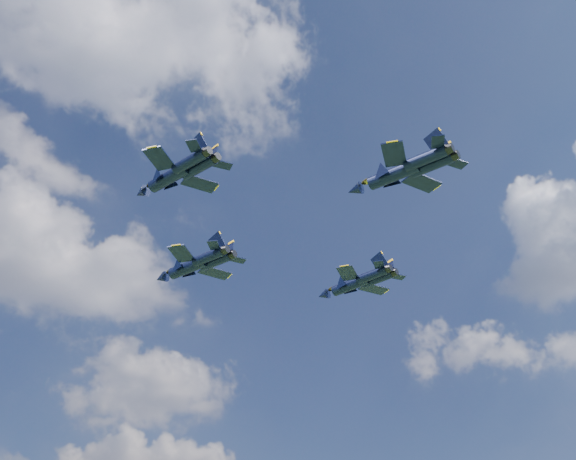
# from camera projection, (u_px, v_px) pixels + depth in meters

# --- Properties ---
(jet_lead) EXTENTS (13.54, 16.96, 4.23)m
(jet_lead) POSITION_uv_depth(u_px,v_px,m) (186.00, 268.00, 119.55)
(jet_lead) COLOR black
(jet_left) EXTENTS (11.41, 15.15, 3.71)m
(jet_left) POSITION_uv_depth(u_px,v_px,m) (167.00, 178.00, 94.05)
(jet_left) COLOR black
(jet_right) EXTENTS (11.98, 16.00, 3.90)m
(jet_right) POSITION_uv_depth(u_px,v_px,m) (348.00, 285.00, 120.73)
(jet_right) COLOR black
(jet_slot) EXTENTS (13.23, 16.41, 4.10)m
(jet_slot) POSITION_uv_depth(u_px,v_px,m) (390.00, 175.00, 97.31)
(jet_slot) COLOR black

